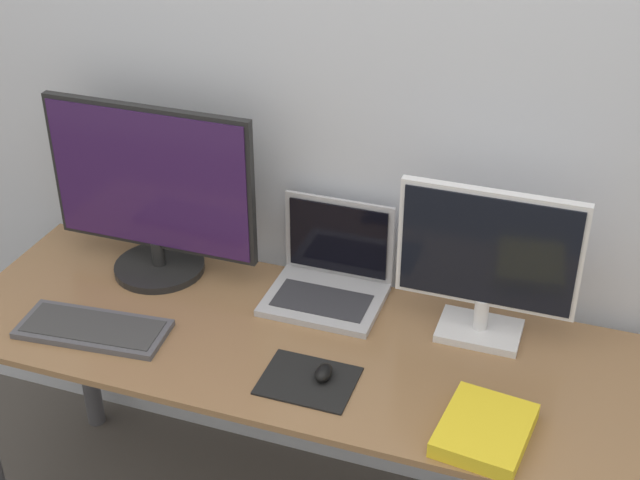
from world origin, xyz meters
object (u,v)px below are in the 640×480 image
(monitor_right, at_px, (487,261))
(book, at_px, (485,430))
(keyboard, at_px, (93,329))
(laptop, at_px, (330,274))
(mouse, at_px, (324,373))
(monitor_left, at_px, (152,193))

(monitor_right, distance_m, book, 0.42)
(monitor_right, bearing_deg, keyboard, -161.14)
(laptop, relative_size, mouse, 4.80)
(monitor_left, bearing_deg, monitor_right, 0.01)
(mouse, bearing_deg, laptop, 106.42)
(monitor_right, xyz_separation_m, keyboard, (-0.92, -0.31, -0.20))
(monitor_left, bearing_deg, laptop, 5.54)
(monitor_right, height_order, keyboard, monitor_right)
(monitor_left, bearing_deg, book, -20.45)
(monitor_right, bearing_deg, book, -77.81)
(monitor_left, bearing_deg, mouse, -26.94)
(monitor_left, distance_m, book, 1.06)
(monitor_right, relative_size, mouse, 6.97)
(monitor_right, bearing_deg, monitor_left, -179.99)
(monitor_right, bearing_deg, mouse, -136.04)
(monitor_right, relative_size, book, 1.81)
(monitor_right, xyz_separation_m, mouse, (-0.31, -0.30, -0.19))
(monitor_left, relative_size, laptop, 1.94)
(laptop, bearing_deg, keyboard, -144.55)
(keyboard, relative_size, mouse, 6.19)
(monitor_right, distance_m, mouse, 0.47)
(monitor_left, xyz_separation_m, mouse, (0.59, -0.30, -0.22))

